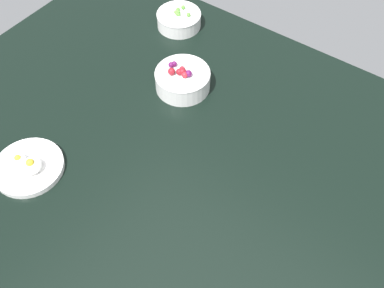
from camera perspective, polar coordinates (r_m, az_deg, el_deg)
The scene contains 4 objects.
dining_table at distance 118.24cm, azimuth -0.00°, elevation -1.17°, with size 151.67×106.75×4.00cm, color black.
plate_eggs at distance 118.97cm, azimuth -19.91°, elevation -2.65°, with size 17.41×17.41×5.25cm.
bowl_peas at distance 150.11cm, azimuth -1.65°, elevation 15.45°, with size 14.19×14.19×5.83cm.
bowl_berries at distance 128.76cm, azimuth -1.19°, elevation 8.16°, with size 15.66×15.66×7.52cm.
Camera 1 is at (40.45, -56.67, 97.56)cm, focal length 42.38 mm.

